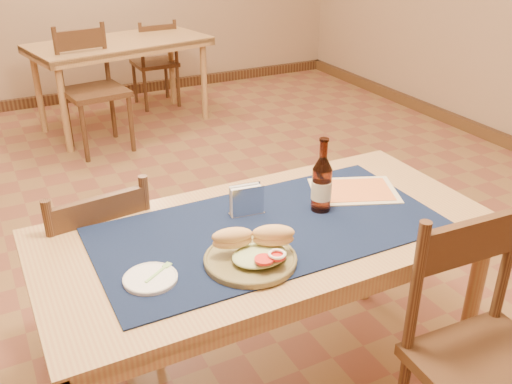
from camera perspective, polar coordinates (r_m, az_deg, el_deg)
name	(u,v)px	position (r m, az deg, el deg)	size (l,w,h in m)	color
room	(178,4)	(2.48, -7.79, 18.10)	(6.04, 7.04, 2.84)	brown
main_table	(269,249)	(2.04, 1.29, -5.71)	(1.60, 0.80, 0.75)	#A3834D
placemat	(269,228)	(1.99, 1.31, -3.64)	(1.20, 0.60, 0.01)	#0D1832
baseboard	(194,276)	(2.99, -6.20, -8.39)	(6.00, 7.00, 0.10)	#4F341C
back_table	(120,51)	(5.11, -13.44, 13.60)	(1.57, 0.99, 0.75)	#A3834D
chair_main_far	(97,270)	(2.39, -15.63, -7.50)	(0.45, 0.45, 0.88)	#4F341C
chair_main_near	(487,358)	(1.99, 22.07, -15.13)	(0.46, 0.46, 0.95)	#4F341C
chair_back_near	(93,88)	(4.69, -15.99, 10.01)	(0.50, 0.50, 0.96)	#4F341C
chair_back_far	(156,62)	(5.67, -10.00, 12.71)	(0.39, 0.39, 0.83)	#4F341C
sandwich_plate	(253,253)	(1.79, -0.29, -6.16)	(0.30, 0.29, 0.11)	brown
side_plate	(150,278)	(1.75, -10.53, -8.46)	(0.16, 0.16, 0.01)	silver
fork	(160,271)	(1.77, -9.57, -7.77)	(0.11, 0.08, 0.00)	#85C169
beer_bottle	(322,184)	(2.08, 6.59, 0.78)	(0.07, 0.07, 0.28)	#42180B
napkin_holder	(247,201)	(2.06, -0.94, -0.90)	(0.13, 0.06, 0.11)	silver
menu_card	(354,191)	(2.27, 9.76, 0.15)	(0.40, 0.35, 0.01)	beige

